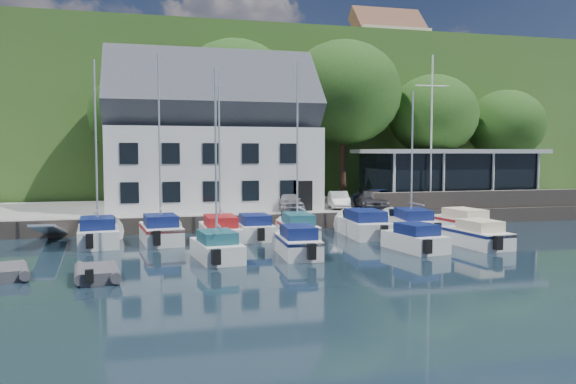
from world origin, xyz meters
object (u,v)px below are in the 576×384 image
at_px(flagpole, 431,132).
at_px(boat_r1_7, 462,221).
at_px(dinghy_1, 97,271).
at_px(boat_r2_1, 216,169).
at_px(boat_r2_2, 298,241).
at_px(car_silver, 288,201).
at_px(boat_r1_5, 363,223).
at_px(dinghy_0, 7,270).
at_px(club_pavilion, 446,176).
at_px(boat_r2_4, 477,233).
at_px(boat_r1_0, 96,159).
at_px(boat_r1_1, 160,156).
at_px(boat_r1_3, 254,226).
at_px(boat_r1_2, 219,160).
at_px(boat_r1_4, 297,159).
at_px(boat_r2_3, 415,237).
at_px(car_blue, 382,197).
at_px(harbor_building, 212,146).
at_px(boat_r1_6, 412,158).
at_px(car_white, 339,200).

relative_size(flagpole, boat_r1_7, 1.62).
bearing_deg(dinghy_1, boat_r2_1, 23.73).
relative_size(boat_r2_1, boat_r2_2, 1.55).
height_order(car_silver, boat_r1_5, car_silver).
bearing_deg(dinghy_0, boat_r1_7, 1.88).
distance_m(club_pavilion, boat_r2_4, 14.97).
height_order(boat_r1_7, boat_r2_2, boat_r1_7).
relative_size(boat_r1_0, boat_r1_1, 0.97).
bearing_deg(boat_r2_1, boat_r1_5, 22.40).
bearing_deg(dinghy_1, boat_r2_2, 12.02).
xyz_separation_m(boat_r1_3, boat_r1_7, (12.60, -0.93, 0.05)).
bearing_deg(boat_r1_2, boat_r2_4, -21.02).
distance_m(club_pavilion, boat_r1_4, 16.91).
relative_size(flagpole, boat_r1_0, 1.17).
relative_size(boat_r1_0, boat_r1_3, 1.71).
distance_m(car_silver, boat_r2_1, 12.42).
bearing_deg(flagpole, boat_r1_0, -167.44).
bearing_deg(boat_r1_1, boat_r1_4, -11.34).
bearing_deg(boat_r2_3, car_blue, 65.00).
xyz_separation_m(harbor_building, dinghy_1, (-6.36, -17.25, -5.02)).
bearing_deg(boat_r1_7, boat_r2_3, -145.57).
bearing_deg(harbor_building, boat_r2_2, -80.59).
xyz_separation_m(harbor_building, boat_r1_6, (10.98, -8.69, -0.83)).
bearing_deg(boat_r1_4, dinghy_1, -139.68).
bearing_deg(boat_r2_1, boat_r2_4, -5.99).
bearing_deg(boat_r2_1, club_pavilion, 28.10).
relative_size(boat_r1_2, boat_r2_1, 1.09).
xyz_separation_m(harbor_building, boat_r1_0, (-7.00, -8.73, -0.82)).
relative_size(boat_r1_4, dinghy_1, 3.13).
height_order(club_pavilion, boat_r1_0, boat_r1_0).
relative_size(boat_r1_1, dinghy_1, 3.25).
bearing_deg(boat_r1_7, boat_r2_2, -163.77).
relative_size(boat_r1_4, boat_r2_2, 1.69).
height_order(boat_r2_2, dinghy_0, boat_r2_2).
bearing_deg(dinghy_0, car_silver, 26.95).
xyz_separation_m(car_silver, boat_r2_3, (3.84, -10.52, -0.96)).
distance_m(boat_r1_0, boat_r2_2, 11.55).
bearing_deg(boat_r2_3, dinghy_0, 176.24).
distance_m(car_white, dinghy_1, 20.74).
distance_m(boat_r2_3, boat_r2_4, 3.67).
height_order(harbor_building, boat_r1_3, harbor_building).
distance_m(car_blue, boat_r1_4, 10.71).
bearing_deg(boat_r2_2, boat_r1_4, 77.86).
bearing_deg(club_pavilion, boat_r1_5, -139.98).
bearing_deg(car_silver, flagpole, 0.46).
distance_m(car_blue, boat_r1_6, 6.60).
xyz_separation_m(boat_r1_1, dinghy_1, (-2.58, -8.53, -4.32)).
bearing_deg(car_white, boat_r1_5, -83.75).
height_order(boat_r1_0, boat_r1_1, boat_r1_1).
xyz_separation_m(boat_r1_6, dinghy_1, (-17.34, -8.56, -4.18)).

